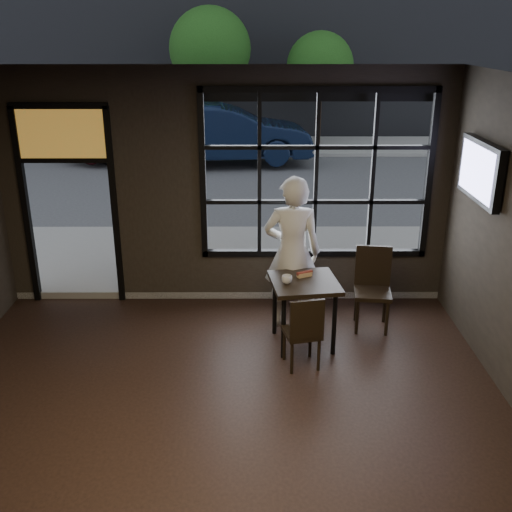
{
  "coord_description": "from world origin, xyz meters",
  "views": [
    {
      "loc": [
        0.38,
        -4.27,
        3.63
      ],
      "look_at": [
        0.4,
        2.2,
        1.15
      ],
      "focal_mm": 42.0,
      "sensor_mm": 36.0,
      "label": 1
    }
  ],
  "objects_px": {
    "man": "(292,253)",
    "navy_car": "(224,134)",
    "cafe_table": "(304,312)",
    "chair_near": "(302,330)"
  },
  "relations": [
    {
      "from": "navy_car",
      "to": "chair_near",
      "type": "bearing_deg",
      "value": -178.19
    },
    {
      "from": "navy_car",
      "to": "man",
      "type": "bearing_deg",
      "value": -177.76
    },
    {
      "from": "cafe_table",
      "to": "chair_near",
      "type": "bearing_deg",
      "value": -104.46
    },
    {
      "from": "cafe_table",
      "to": "chair_near",
      "type": "xyz_separation_m",
      "value": [
        -0.06,
        -0.5,
        0.03
      ]
    },
    {
      "from": "cafe_table",
      "to": "navy_car",
      "type": "xyz_separation_m",
      "value": [
        -1.41,
        10.11,
        0.47
      ]
    },
    {
      "from": "man",
      "to": "navy_car",
      "type": "height_order",
      "value": "man"
    },
    {
      "from": "man",
      "to": "chair_near",
      "type": "bearing_deg",
      "value": 95.62
    },
    {
      "from": "cafe_table",
      "to": "man",
      "type": "xyz_separation_m",
      "value": [
        -0.12,
        0.53,
        0.57
      ]
    },
    {
      "from": "cafe_table",
      "to": "chair_near",
      "type": "distance_m",
      "value": 0.51
    },
    {
      "from": "chair_near",
      "to": "navy_car",
      "type": "distance_m",
      "value": 10.71
    }
  ]
}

